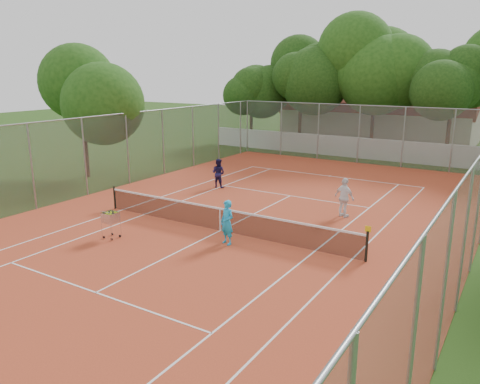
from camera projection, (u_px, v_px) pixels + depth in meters
The scene contains 12 objects.
ground at pixel (220, 231), 18.80m from camera, with size 120.00×120.00×0.00m, color #1D390F.
court_pad at pixel (220, 231), 18.80m from camera, with size 18.00×34.00×0.02m, color #B44223.
court_lines at pixel (220, 231), 18.79m from camera, with size 10.98×23.78×0.01m, color white.
tennis_net at pixel (220, 219), 18.67m from camera, with size 11.88×0.10×0.98m, color black.
perimeter_fence at pixel (220, 183), 18.30m from camera, with size 18.00×34.00×4.00m, color slate.
boundary_wall at pixel (366, 148), 34.22m from camera, with size 26.00×0.30×1.50m, color white.
clubhouse at pixel (379, 116), 43.09m from camera, with size 16.40×9.00×4.40m, color beige.
tropical_trees at pixel (382, 88), 35.62m from camera, with size 29.00×19.00×10.00m, color black.
player_near at pixel (227, 222), 17.16m from camera, with size 0.61×0.40×1.67m, color #1BADE9.
player_far_left at pixel (218, 173), 25.66m from camera, with size 0.77×0.60×1.59m, color #1B1745.
player_far_right at pixel (344, 198), 20.38m from camera, with size 1.02×0.43×1.75m, color white.
ball_hopper at pixel (111, 224), 17.82m from camera, with size 0.54×0.54×1.13m, color silver.
Camera 1 is at (10.10, -14.69, 6.24)m, focal length 35.00 mm.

